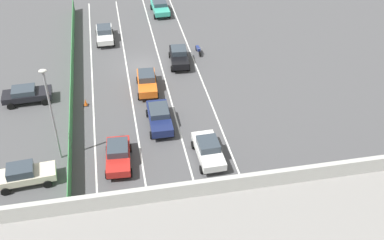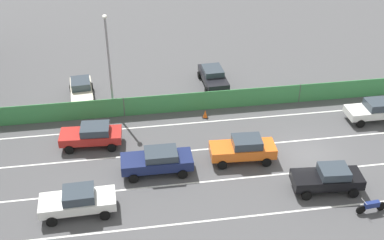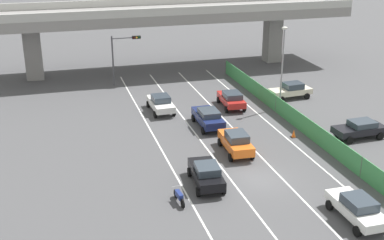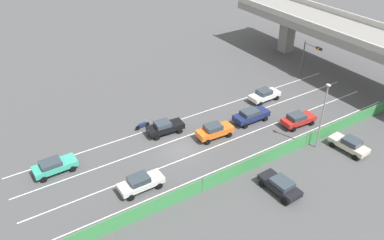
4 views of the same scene
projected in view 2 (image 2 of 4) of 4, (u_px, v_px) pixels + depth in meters
name	position (u px, v px, depth m)	size (l,w,h in m)	color
ground_plane	(308.00, 155.00, 34.76)	(300.00, 300.00, 0.00)	#4C4C4F
lane_line_left_edge	(254.00, 216.00, 29.58)	(0.14, 46.62, 0.01)	silver
lane_line_mid_left	(240.00, 178.00, 32.57)	(0.14, 46.62, 0.01)	silver
lane_line_mid_right	(228.00, 147.00, 35.55)	(0.14, 46.62, 0.01)	silver
lane_line_right_edge	(218.00, 121.00, 38.53)	(0.14, 46.62, 0.01)	silver
green_fence	(214.00, 100.00, 39.66)	(0.10, 42.72, 1.60)	#3D8E4C
car_sedan_white	(376.00, 110.00, 38.24)	(1.99, 4.49, 1.62)	white
car_sedan_red	(92.00, 135.00, 35.30)	(2.25, 4.41, 1.61)	red
car_hatchback_white	(78.00, 201.00, 29.39)	(2.10, 4.49, 1.65)	silver
car_taxi_orange	(243.00, 148.00, 33.78)	(2.14, 4.51, 1.75)	orange
car_sedan_black	(328.00, 178.00, 31.17)	(2.24, 4.48, 1.66)	black
car_sedan_navy	(158.00, 160.00, 32.69)	(2.08, 4.70, 1.65)	navy
motorcycle	(372.00, 206.00, 29.63)	(0.60, 1.95, 0.93)	black
parked_sedan_dark	(213.00, 76.00, 43.12)	(4.47, 2.19, 1.50)	black
parked_sedan_cream	(81.00, 89.00, 40.96)	(4.46, 2.20, 1.64)	beige
street_lamp	(108.00, 56.00, 37.17)	(0.60, 0.36, 8.03)	gray
traffic_cone	(205.00, 114.00, 38.80)	(0.47, 0.47, 0.67)	orange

